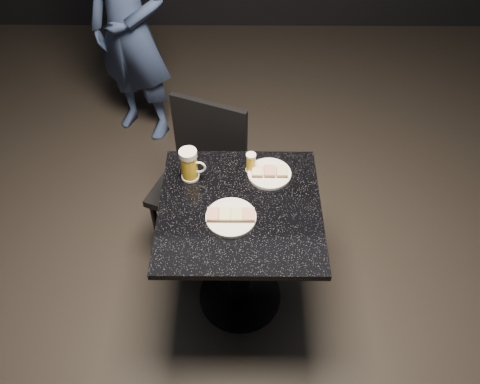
% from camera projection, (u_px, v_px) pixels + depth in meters
% --- Properties ---
extents(floor, '(6.00, 6.00, 0.00)m').
position_uv_depth(floor, '(240.00, 296.00, 2.56)').
color(floor, black).
rests_on(floor, ground).
extents(plate_large, '(0.21, 0.21, 0.01)m').
position_uv_depth(plate_large, '(231.00, 217.00, 1.96)').
color(plate_large, white).
rests_on(plate_large, table).
extents(plate_small, '(0.20, 0.20, 0.01)m').
position_uv_depth(plate_small, '(269.00, 174.00, 2.13)').
color(plate_small, white).
rests_on(plate_small, table).
extents(patron, '(0.68, 0.58, 1.57)m').
position_uv_depth(patron, '(130.00, 30.00, 2.96)').
color(patron, navy).
rests_on(patron, floor).
extents(table, '(0.70, 0.70, 0.75)m').
position_uv_depth(table, '(240.00, 240.00, 2.18)').
color(table, black).
rests_on(table, floor).
extents(beer_mug, '(0.12, 0.08, 0.16)m').
position_uv_depth(beer_mug, '(190.00, 165.00, 2.07)').
color(beer_mug, white).
rests_on(beer_mug, table).
extents(beer_tumbler, '(0.05, 0.05, 0.10)m').
position_uv_depth(beer_tumbler, '(251.00, 162.00, 2.12)').
color(beer_tumbler, silver).
rests_on(beer_tumbler, table).
extents(chair, '(0.54, 0.54, 0.88)m').
position_uv_depth(chair, '(202.00, 173.00, 2.50)').
color(chair, black).
rests_on(chair, floor).
extents(canapes_on_plate_large, '(0.20, 0.07, 0.02)m').
position_uv_depth(canapes_on_plate_large, '(231.00, 215.00, 1.94)').
color(canapes_on_plate_large, '#4C3521').
rests_on(canapes_on_plate_large, plate_large).
extents(canapes_on_plate_small, '(0.16, 0.07, 0.02)m').
position_uv_depth(canapes_on_plate_small, '(270.00, 171.00, 2.12)').
color(canapes_on_plate_small, '#4C3521').
rests_on(canapes_on_plate_small, plate_small).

